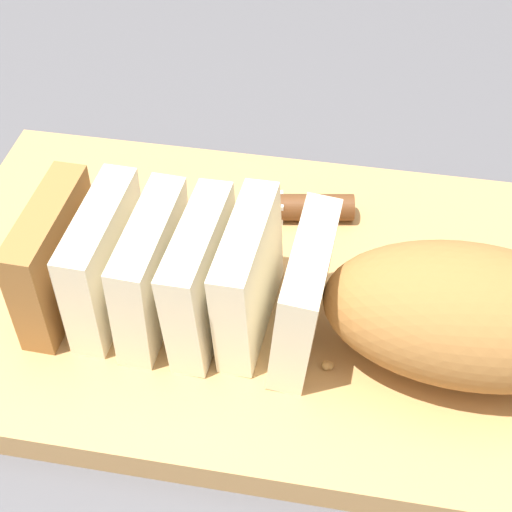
# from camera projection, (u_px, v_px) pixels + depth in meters

# --- Properties ---
(ground_plane) EXTENTS (3.00, 3.00, 0.00)m
(ground_plane) POSITION_uv_depth(u_px,v_px,m) (256.00, 306.00, 0.58)
(ground_plane) COLOR #4C4C51
(cutting_board) EXTENTS (0.49, 0.31, 0.02)m
(cutting_board) POSITION_uv_depth(u_px,v_px,m) (256.00, 295.00, 0.57)
(cutting_board) COLOR tan
(cutting_board) RESTS_ON ground_plane
(bread_loaf) EXTENTS (0.38, 0.12, 0.09)m
(bread_loaf) POSITION_uv_depth(u_px,v_px,m) (338.00, 296.00, 0.50)
(bread_loaf) COLOR #996633
(bread_loaf) RESTS_ON cutting_board
(bread_knife) EXTENTS (0.24, 0.06, 0.02)m
(bread_knife) POSITION_uv_depth(u_px,v_px,m) (274.00, 209.00, 0.61)
(bread_knife) COLOR silver
(bread_knife) RESTS_ON cutting_board
(crumb_near_knife) EXTENTS (0.01, 0.01, 0.01)m
(crumb_near_knife) POSITION_uv_depth(u_px,v_px,m) (326.00, 365.00, 0.51)
(crumb_near_knife) COLOR tan
(crumb_near_knife) RESTS_ON cutting_board
(crumb_near_loaf) EXTENTS (0.01, 0.01, 0.01)m
(crumb_near_loaf) POSITION_uv_depth(u_px,v_px,m) (212.00, 288.00, 0.55)
(crumb_near_loaf) COLOR tan
(crumb_near_loaf) RESTS_ON cutting_board
(crumb_stray_left) EXTENTS (0.01, 0.01, 0.01)m
(crumb_stray_left) POSITION_uv_depth(u_px,v_px,m) (330.00, 365.00, 0.51)
(crumb_stray_left) COLOR tan
(crumb_stray_left) RESTS_ON cutting_board
(crumb_stray_right) EXTENTS (0.01, 0.01, 0.01)m
(crumb_stray_right) POSITION_uv_depth(u_px,v_px,m) (297.00, 329.00, 0.53)
(crumb_stray_right) COLOR tan
(crumb_stray_right) RESTS_ON cutting_board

